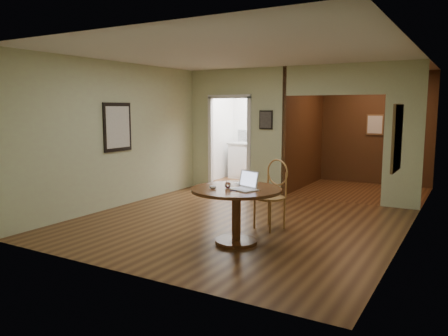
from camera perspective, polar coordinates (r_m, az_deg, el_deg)
The scene contains 11 objects.
floor at distance 7.12m, azimuth 1.37°, elevation -7.24°, with size 5.00×5.00×0.00m, color #432513.
room_shell at distance 9.89m, azimuth 7.67°, elevation 4.51°, with size 5.20×7.50×5.00m.
dining_table at distance 5.97m, azimuth 1.62°, elevation -4.54°, with size 1.24×1.24×0.77m.
chair at distance 6.76m, azimuth 6.38°, elevation -2.90°, with size 0.57×0.57×1.07m.
open_laptop at distance 5.84m, azimuth 2.90°, elevation -2.17°, with size 0.41×0.41×0.24m.
closed_laptop at distance 6.11m, azimuth 2.45°, elevation -2.22°, with size 0.31×0.20×0.02m, color #AEAEB2.
mouse at distance 5.87m, azimuth -1.48°, elevation -2.52°, with size 0.11×0.06×0.05m, color white.
wine_glass at distance 5.90m, azimuth 0.50°, elevation -2.24°, with size 0.08×0.08×0.09m, color white, non-canonical shape.
pen at distance 5.72m, azimuth 1.45°, elevation -2.99°, with size 0.01×0.01×0.13m, color navy.
kitchen_cabinet at distance 11.32m, azimuth 5.60°, elevation 0.83°, with size 2.06×0.60×0.94m.
grocery_bag at distance 11.11m, azimuth 7.45°, elevation 3.86°, with size 0.30×0.26×0.30m, color tan.
Camera 1 is at (3.29, -6.03, 1.86)m, focal length 35.00 mm.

